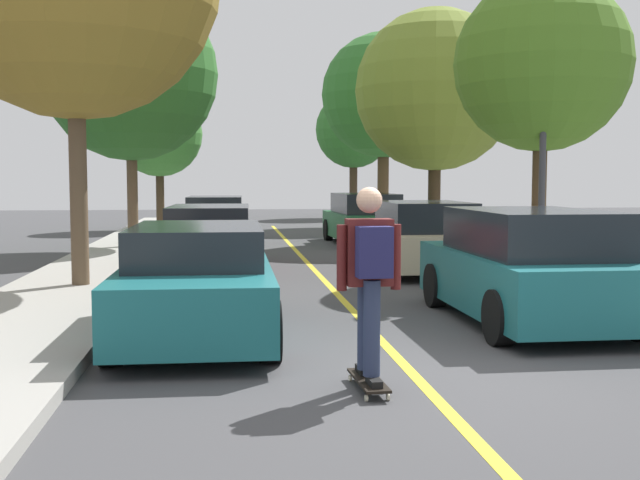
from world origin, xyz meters
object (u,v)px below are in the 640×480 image
object	(u,v)px
street_tree_left_far	(159,134)
streetlamp	(544,92)
street_tree_left_near	(130,74)
street_tree_right_near	(435,90)
street_tree_right_far	(384,96)
parked_car_left_far	(215,219)
parked_car_left_nearest	(197,282)
street_tree_right_nearest	(542,65)
parked_car_left_near	(210,237)
parked_car_right_far	(364,219)
street_tree_right_farthest	(354,130)
parked_car_right_nearest	(529,268)
skateboard	(368,381)
skateboarder	(370,271)
parked_car_right_near	(423,238)

from	to	relation	value
street_tree_left_far	streetlamp	distance (m)	17.38
street_tree_left_near	streetlamp	bearing A→B (deg)	-40.85
street_tree_right_near	street_tree_right_far	xyz separation A→B (m)	(0.00, 7.49, 0.61)
parked_car_left_far	street_tree_right_near	bearing A→B (deg)	-13.50
parked_car_left_nearest	street_tree_right_nearest	bearing A→B (deg)	38.62
parked_car_left_near	parked_car_right_far	xyz separation A→B (m)	(4.27, 5.76, 0.05)
street_tree_right_nearest	street_tree_right_near	distance (m)	7.68
street_tree_left_far	street_tree_right_farthest	world-z (taller)	street_tree_right_farthest
parked_car_left_near	street_tree_left_far	world-z (taller)	street_tree_left_far
street_tree_left_far	street_tree_right_nearest	distance (m)	16.78
street_tree_left_far	street_tree_right_farthest	bearing A→B (deg)	42.78
parked_car_right_nearest	street_tree_right_nearest	world-z (taller)	street_tree_right_nearest
skateboard	street_tree_right_near	bearing A→B (deg)	72.92
street_tree_left_far	skateboarder	distance (m)	22.67
streetlamp	street_tree_left_far	bearing A→B (deg)	117.66
parked_car_left_far	parked_car_right_far	bearing A→B (deg)	-19.25
street_tree_right_near	street_tree_right_far	bearing A→B (deg)	90.00
parked_car_left_far	street_tree_right_far	bearing A→B (deg)	43.42
street_tree_left_near	street_tree_right_far	size ratio (longest dim) A/B	0.91
parked_car_left_near	parked_car_right_near	world-z (taller)	parked_car_right_near
street_tree_right_nearest	streetlamp	distance (m)	1.09
parked_car_right_nearest	streetlamp	xyz separation A→B (m)	(1.75, 3.84, 2.71)
street_tree_right_farthest	skateboard	size ratio (longest dim) A/B	6.83
parked_car_left_far	skateboard	bearing A→B (deg)	-84.58
street_tree_left_near	streetlamp	xyz separation A→B (m)	(8.07, -6.98, -1.09)
parked_car_left_far	streetlamp	xyz separation A→B (m)	(6.02, -10.04, 2.79)
parked_car_left_near	parked_car_right_nearest	size ratio (longest dim) A/B	1.01
parked_car_left_far	street_tree_left_far	distance (m)	6.38
street_tree_right_farthest	street_tree_left_far	bearing A→B (deg)	-137.22
parked_car_right_far	street_tree_left_far	size ratio (longest dim) A/B	0.84
parked_car_right_nearest	street_tree_right_near	world-z (taller)	street_tree_right_near
parked_car_left_far	streetlamp	distance (m)	12.03
street_tree_left_far	street_tree_right_near	bearing A→B (deg)	-39.36
street_tree_left_far	parked_car_left_near	bearing A→B (deg)	-80.76
street_tree_left_near	street_tree_right_nearest	bearing A→B (deg)	-36.18
street_tree_right_nearest	street_tree_right_far	distance (m)	15.19
parked_car_left_far	street_tree_left_far	bearing A→B (deg)	111.00
parked_car_left_nearest	street_tree_left_near	bearing A→B (deg)	100.41
skateboard	skateboarder	world-z (taller)	skateboarder
streetlamp	parked_car_right_far	bearing A→B (deg)	101.55
parked_car_left_nearest	parked_car_right_far	distance (m)	13.44
street_tree_left_near	skateboarder	size ratio (longest dim) A/B	3.86
parked_car_left_near	streetlamp	xyz separation A→B (m)	(6.02, -2.79, 2.77)
street_tree_right_near	skateboard	distance (m)	16.63
street_tree_left_near	street_tree_right_nearest	distance (m)	10.38
parked_car_right_near	parked_car_right_far	bearing A→B (deg)	89.98
parked_car_right_nearest	skateboarder	world-z (taller)	skateboarder
parked_car_left_near	parked_car_right_near	xyz separation A→B (m)	(4.27, -1.04, 0.03)
street_tree_right_farthest	streetlamp	size ratio (longest dim) A/B	1.00
street_tree_right_near	streetlamp	size ratio (longest dim) A/B	1.14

